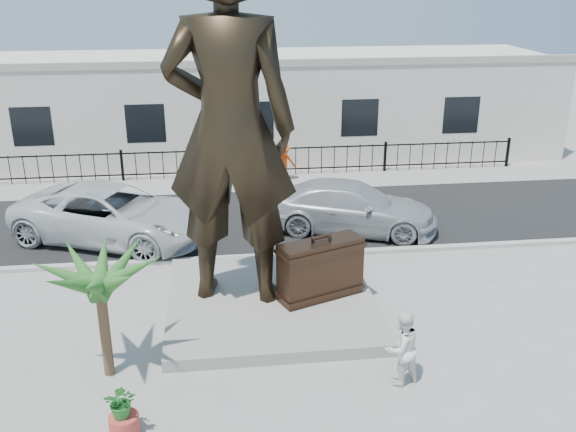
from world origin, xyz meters
name	(u,v)px	position (x,y,z in m)	size (l,w,h in m)	color
ground	(298,337)	(0.00, 0.00, 0.00)	(100.00, 100.00, 0.00)	#9E9991
street	(267,216)	(0.00, 8.00, 0.01)	(40.00, 7.00, 0.01)	black
curb	(278,256)	(0.00, 4.50, 0.06)	(40.00, 0.25, 0.12)	#A5A399
far_sidewalk	(258,181)	(0.00, 12.00, 0.01)	(40.00, 2.50, 0.02)	#9E9991
plinth	(271,302)	(-0.50, 1.50, 0.15)	(5.20, 5.20, 0.30)	gray
fence	(257,162)	(0.00, 12.80, 0.60)	(22.00, 0.10, 1.20)	black
building	(249,104)	(0.00, 17.00, 2.20)	(28.00, 7.00, 4.40)	silver
statue	(230,129)	(-1.40, 1.82, 4.62)	(3.15, 2.07, 8.64)	black
suitcase	(321,269)	(0.75, 1.39, 1.06)	(2.16, 0.69, 1.52)	#301F14
tourist	(402,348)	(1.87, -2.00, 0.83)	(0.81, 0.63, 1.66)	white
car_white	(113,214)	(-5.03, 6.49, 0.89)	(2.92, 6.32, 1.76)	silver
car_silver	(351,207)	(2.64, 6.39, 0.82)	(2.27, 5.57, 1.62)	#A4A7A9
worker	(284,162)	(1.06, 11.99, 0.78)	(0.98, 0.57, 1.52)	#FF4E0D
palm_tree	(110,373)	(-4.22, -0.95, 0.00)	(1.80, 1.80, 3.20)	#295C21
planter	(124,425)	(-3.67, -2.95, 0.20)	(0.56, 0.56, 0.40)	#BC3D31
shrub	(122,401)	(-3.67, -2.95, 0.73)	(0.59, 0.51, 0.65)	#246E26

